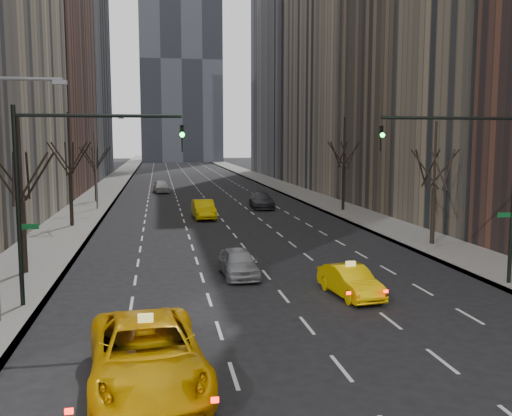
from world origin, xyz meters
name	(u,v)px	position (x,y,z in m)	size (l,w,h in m)	color
sidewalk_left	(108,188)	(-12.25, 70.00, 0.07)	(4.50, 320.00, 0.15)	slate
sidewalk_right	(280,185)	(12.25, 70.00, 0.07)	(4.50, 320.00, 0.15)	slate
bld_left_far	(24,18)	(-21.50, 66.00, 22.00)	(14.00, 28.00, 44.00)	brown
bld_left_deep	(61,6)	(-21.50, 96.00, 30.00)	(14.00, 30.00, 60.00)	slate
bld_right_far	(357,3)	(21.50, 64.00, 25.00)	(14.00, 28.00, 50.00)	tan
bld_right_deep	(301,20)	(21.50, 95.00, 29.00)	(14.00, 30.00, 58.00)	slate
tree_lw_b	(22,202)	(-12.00, 18.00, 3.72)	(3.36, 3.50, 7.82)	black
tree_lw_c	(70,176)	(-12.00, 34.00, 4.04)	(3.36, 3.50, 8.74)	black
tree_lw_d	(95,170)	(-12.00, 52.00, 3.56)	(3.36, 3.50, 7.36)	black
tree_rw_b	(434,188)	(12.00, 22.00, 3.72)	(3.36, 3.50, 7.82)	black
tree_rw_c	(344,169)	(12.00, 40.00, 4.04)	(3.36, 3.50, 8.74)	black
traffic_mast_left	(61,173)	(-9.11, 12.00, 5.49)	(6.69, 0.39, 8.00)	black
traffic_mast_right	(481,169)	(9.11, 12.00, 5.49)	(6.69, 0.39, 8.00)	black
streetlight_near	(2,173)	(-10.84, 10.00, 5.62)	(2.83, 0.22, 9.00)	slate
streetlight_far	(99,152)	(-10.84, 45.00, 5.62)	(2.83, 0.22, 9.00)	slate
taxi_suv	(147,354)	(-5.69, 3.69, 0.92)	(3.07, 6.65, 1.85)	#E7A504
taxi_sedan	(350,281)	(2.86, 11.48, 0.67)	(1.43, 4.09, 1.35)	yellow
silver_sedan_ahead	(238,263)	(-1.44, 15.91, 0.71)	(1.67, 4.15, 1.42)	gray
far_taxi	(204,209)	(-1.50, 37.25, 0.80)	(1.70, 4.88, 1.61)	yellow
far_suv_grey	(262,201)	(4.77, 43.64, 0.76)	(2.13, 5.25, 1.52)	#323238
far_car_white	(161,186)	(-4.93, 62.40, 0.81)	(1.90, 4.73, 1.61)	silver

